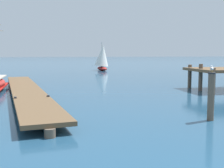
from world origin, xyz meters
The scene contains 4 objects.
floating_dock centered at (-6.00, 16.61, 0.36)m, with size 3.65×20.07×0.53m.
mooring_piling centered at (1.24, 7.60, 1.00)m, with size 0.30×0.30×1.92m.
perched_seagull centered at (1.24, 7.59, 2.07)m, with size 0.24×0.36×0.27m.
distant_sailboat centered at (4.69, 41.80, 1.95)m, with size 2.47×4.24×4.32m.
Camera 1 is at (-5.52, -2.68, 2.67)m, focal length 47.84 mm.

